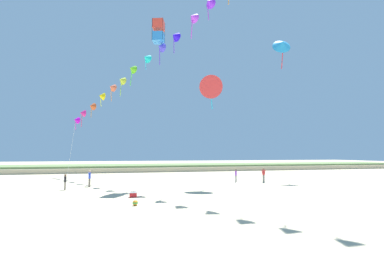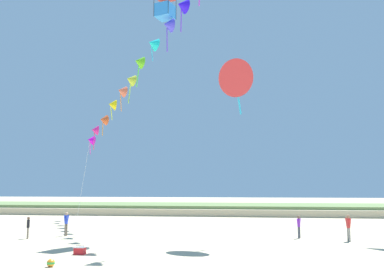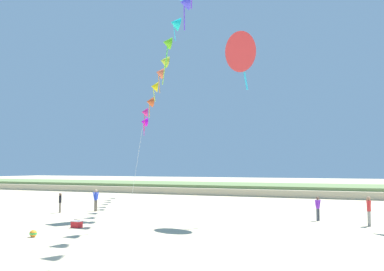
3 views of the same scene
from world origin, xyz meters
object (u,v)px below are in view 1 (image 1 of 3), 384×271
object	(u,v)px
person_near_right	(90,177)
large_kite_mid_trail	(282,44)
person_far_left	(65,181)
large_kite_low_lead	(159,31)
beach_ball	(135,203)
person_near_left	(236,175)
beach_cooler	(133,195)
person_mid_center	(264,174)
large_kite_high_solo	(211,87)

from	to	relation	value
person_near_right	large_kite_mid_trail	xyz separation A→B (m)	(26.04, 4.05, 18.91)
person_far_left	large_kite_low_lead	bearing A→B (deg)	16.69
person_far_left	large_kite_mid_trail	bearing A→B (deg)	12.03
large_kite_low_lead	beach_ball	size ratio (longest dim) A/B	7.35
large_kite_low_lead	person_near_left	bearing A→B (deg)	0.53
person_near_left	large_kite_mid_trail	world-z (taller)	large_kite_mid_trail
person_near_right	beach_ball	bearing A→B (deg)	-68.26
person_near_left	beach_cooler	xyz separation A→B (m)	(-12.60, -8.60, -0.70)
person_mid_center	large_kite_low_lead	size ratio (longest dim) A/B	0.66
person_mid_center	person_far_left	xyz separation A→B (m)	(-21.97, -1.51, -0.14)
large_kite_high_solo	beach_cooler	world-z (taller)	large_kite_high_solo
person_far_left	beach_ball	distance (m)	11.24
large_kite_high_solo	beach_ball	xyz separation A→B (m)	(-8.45, -9.24, -10.83)
person_near_right	beach_cooler	distance (m)	8.87
large_kite_low_lead	large_kite_mid_trail	xyz separation A→B (m)	(18.86, 3.23, 1.78)
person_near_left	large_kite_high_solo	xyz separation A→B (m)	(-4.07, -2.81, 10.09)
person_far_left	beach_cooler	xyz separation A→B (m)	(6.29, -5.78, -0.67)
person_near_left	person_near_right	size ratio (longest dim) A/B	0.90
person_near_left	large_kite_high_solo	world-z (taller)	large_kite_high_solo
person_far_left	large_kite_high_solo	size ratio (longest dim) A/B	0.39
person_mid_center	beach_ball	distance (m)	18.95
person_near_right	beach_cooler	world-z (taller)	person_near_right
person_far_left	large_kite_high_solo	bearing A→B (deg)	0.05
large_kite_mid_trail	beach_cooler	size ratio (longest dim) A/B	8.86
person_near_right	large_kite_high_solo	world-z (taller)	large_kite_high_solo
person_near_right	person_far_left	distance (m)	2.72
person_mid_center	large_kite_high_solo	world-z (taller)	large_kite_high_solo
large_kite_high_solo	beach_ball	size ratio (longest dim) A/B	10.73
beach_cooler	beach_ball	world-z (taller)	beach_cooler
person_mid_center	beach_cooler	bearing A→B (deg)	-155.06
person_mid_center	large_kite_high_solo	distance (m)	12.37
person_near_left	person_far_left	size ratio (longest dim) A/B	1.04
person_near_right	large_kite_high_solo	xyz separation A→B (m)	(12.89, -1.90, 10.00)
beach_ball	person_far_left	bearing A→B (deg)	124.63
large_kite_mid_trail	beach_cooler	bearing A→B (deg)	-151.56
large_kite_mid_trail	large_kite_high_solo	world-z (taller)	large_kite_mid_trail
person_near_left	person_near_right	distance (m)	16.99
person_near_right	beach_cooler	size ratio (longest dim) A/B	3.03
person_mid_center	large_kite_low_lead	world-z (taller)	large_kite_low_lead
person_near_right	large_kite_mid_trail	bearing A→B (deg)	8.85
person_far_left	beach_ball	xyz separation A→B (m)	(6.37, -9.23, -0.70)
large_kite_low_lead	beach_ball	distance (m)	21.75
person_near_right	person_mid_center	size ratio (longest dim) A/B	0.99
large_kite_mid_trail	person_mid_center	bearing A→B (deg)	-143.44
large_kite_high_solo	beach_cooler	bearing A→B (deg)	-145.84
person_mid_center	large_kite_low_lead	distance (m)	21.45
person_mid_center	beach_ball	world-z (taller)	person_mid_center
person_near_right	beach_cooler	bearing A→B (deg)	-60.43
person_near_right	person_mid_center	xyz separation A→B (m)	(20.03, -0.40, 0.01)
person_near_right	person_near_left	bearing A→B (deg)	3.08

